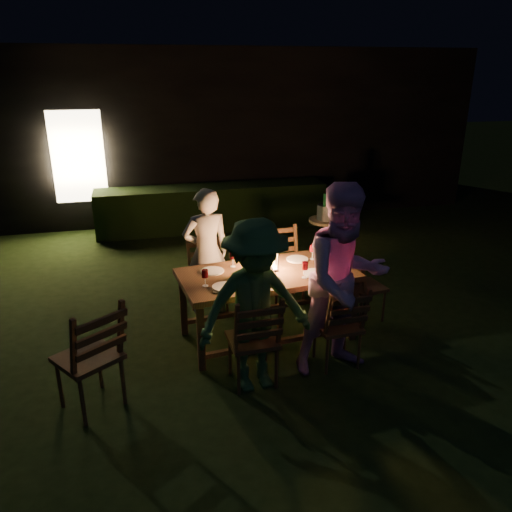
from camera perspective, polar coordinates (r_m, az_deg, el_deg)
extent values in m
plane|color=black|center=(6.17, 5.50, -6.58)|extent=(40.00, 40.00, 0.00)
cube|color=black|center=(11.58, -4.69, 14.54)|extent=(10.00, 4.00, 3.20)
cube|color=#FFE5B2|center=(9.53, -19.66, 10.62)|extent=(0.90, 0.06, 1.60)
cube|color=black|center=(9.33, -4.98, 5.57)|extent=(4.20, 0.70, 0.80)
cube|color=#4D2D19|center=(5.34, 1.34, -2.15)|extent=(1.96, 1.14, 0.06)
cube|color=#4D2D19|center=(4.96, -6.31, -9.40)|extent=(0.07, 0.07, 0.69)
cube|color=#4D2D19|center=(5.62, -8.30, -5.69)|extent=(0.07, 0.07, 0.69)
cube|color=#4D2D19|center=(5.56, 11.04, -6.18)|extent=(0.07, 0.07, 0.69)
cube|color=#4D2D19|center=(6.15, 7.36, -3.22)|extent=(0.07, 0.07, 0.69)
cube|color=#4D2D19|center=(4.70, -0.39, -9.56)|extent=(0.46, 0.44, 0.04)
cube|color=#4D2D19|center=(4.40, 0.29, -7.60)|extent=(0.45, 0.17, 0.52)
cube|color=#4D2D19|center=(5.05, 9.32, -7.87)|extent=(0.43, 0.41, 0.04)
cube|color=#4D2D19|center=(4.79, 10.39, -6.06)|extent=(0.42, 0.15, 0.49)
cube|color=#4D2D19|center=(5.99, -5.37, -2.97)|extent=(0.46, 0.44, 0.04)
cube|color=#4D2D19|center=(6.05, -5.92, -0.05)|extent=(0.43, 0.19, 0.49)
cube|color=#4D2D19|center=(6.29, 3.42, -1.49)|extent=(0.46, 0.44, 0.04)
cube|color=#4D2D19|center=(6.36, 2.90, 1.46)|extent=(0.44, 0.16, 0.52)
cube|color=#4D2D19|center=(6.02, 12.45, -3.42)|extent=(0.43, 0.45, 0.04)
cube|color=#4D2D19|center=(5.83, 11.22, -1.39)|extent=(0.19, 0.42, 0.47)
cube|color=#4D2D19|center=(4.59, -18.65, -10.95)|extent=(0.66, 0.65, 0.04)
cube|color=#4D2D19|center=(4.28, -17.67, -8.52)|extent=(0.49, 0.41, 0.56)
imported|color=#BFB2A3|center=(5.92, -5.67, 0.41)|extent=(0.61, 0.43, 1.55)
imported|color=#E49DDD|center=(4.78, 10.08, -2.80)|extent=(0.99, 0.81, 1.88)
imported|color=#3B6E37|center=(4.47, -0.09, -5.88)|extent=(1.12, 0.73, 1.64)
cube|color=white|center=(5.38, 1.64, -1.44)|extent=(0.15, 0.15, 0.03)
cube|color=white|center=(5.27, 1.68, 1.79)|extent=(0.16, 0.16, 0.03)
cylinder|color=#FF9E3F|center=(5.34, 1.66, -0.29)|extent=(0.09, 0.09, 0.18)
cylinder|color=white|center=(5.36, -5.01, -1.72)|extent=(0.25, 0.25, 0.01)
cylinder|color=white|center=(4.97, -3.61, -3.53)|extent=(0.25, 0.25, 0.01)
cylinder|color=white|center=(5.68, 4.73, -0.37)|extent=(0.25, 0.25, 0.01)
cylinder|color=white|center=(5.32, 6.74, -1.96)|extent=(0.25, 0.25, 0.01)
cylinder|color=#0F471E|center=(5.19, -1.20, -0.79)|extent=(0.07, 0.07, 0.28)
cube|color=red|center=(5.00, 1.12, -3.33)|extent=(0.18, 0.14, 0.01)
cube|color=red|center=(5.30, 8.10, -2.13)|extent=(0.18, 0.14, 0.01)
cube|color=black|center=(4.88, -4.12, -4.04)|extent=(0.14, 0.07, 0.01)
cylinder|color=brown|center=(7.52, 8.07, 4.05)|extent=(0.53, 0.53, 0.04)
cylinder|color=brown|center=(7.63, 7.94, 1.55)|extent=(0.06, 0.06, 0.69)
cylinder|color=#A5A8AD|center=(7.49, 8.12, 5.00)|extent=(0.30, 0.30, 0.22)
cylinder|color=#0F471E|center=(7.42, 7.90, 5.27)|extent=(0.07, 0.07, 0.32)
cylinder|color=#0F471E|center=(7.53, 8.38, 5.47)|extent=(0.07, 0.07, 0.32)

